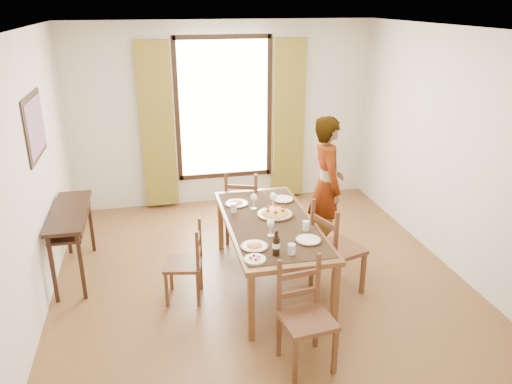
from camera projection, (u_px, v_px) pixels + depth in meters
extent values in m
plane|color=#482916|center=(261.00, 281.00, 5.62)|extent=(5.00, 5.00, 0.00)
cube|color=beige|center=(224.00, 115.00, 7.41)|extent=(4.50, 0.10, 2.70)
cube|color=beige|center=(359.00, 302.00, 2.85)|extent=(4.50, 0.10, 2.70)
cube|color=beige|center=(28.00, 183.00, 4.68)|extent=(0.10, 5.00, 2.70)
cube|color=beige|center=(457.00, 153.00, 5.58)|extent=(0.10, 5.00, 2.70)
cube|color=white|center=(262.00, 27.00, 4.63)|extent=(4.50, 5.00, 0.04)
cube|color=white|center=(224.00, 109.00, 7.34)|extent=(1.30, 0.04, 2.00)
cube|color=olive|center=(157.00, 126.00, 7.16)|extent=(0.48, 0.10, 2.40)
cube|color=olive|center=(289.00, 120.00, 7.56)|extent=(0.48, 0.10, 2.40)
cube|color=black|center=(35.00, 126.00, 5.08)|extent=(0.02, 0.86, 0.66)
cube|color=#C74C25|center=(36.00, 126.00, 5.09)|extent=(0.01, 0.76, 0.56)
cube|color=black|center=(69.00, 212.00, 5.48)|extent=(0.38, 1.20, 0.04)
cube|color=black|center=(70.00, 222.00, 5.52)|extent=(0.34, 1.10, 0.03)
cube|color=black|center=(53.00, 270.00, 5.09)|extent=(0.04, 0.04, 0.76)
cube|color=black|center=(67.00, 225.00, 6.10)|extent=(0.04, 0.04, 0.76)
cube|color=black|center=(82.00, 267.00, 5.15)|extent=(0.04, 0.04, 0.76)
cube|color=black|center=(91.00, 223.00, 6.15)|extent=(0.04, 0.04, 0.76)
cube|color=brown|center=(270.00, 224.00, 5.32)|extent=(0.93, 1.98, 0.05)
cube|color=black|center=(270.00, 221.00, 5.31)|extent=(0.85, 1.82, 0.01)
cube|color=brown|center=(251.00, 308.00, 4.52)|extent=(0.06, 0.06, 0.70)
cube|color=brown|center=(221.00, 223.00, 6.22)|extent=(0.06, 0.06, 0.70)
cube|color=brown|center=(335.00, 297.00, 4.69)|extent=(0.06, 0.06, 0.70)
cube|color=brown|center=(283.00, 218.00, 6.38)|extent=(0.06, 0.06, 0.70)
cube|color=brown|center=(183.00, 264.00, 5.16)|extent=(0.44, 0.44, 0.04)
cube|color=brown|center=(171.00, 273.00, 5.38)|extent=(0.04, 0.04, 0.40)
cube|color=brown|center=(201.00, 273.00, 5.39)|extent=(0.04, 0.04, 0.40)
cube|color=brown|center=(167.00, 289.00, 5.08)|extent=(0.04, 0.04, 0.40)
cube|color=brown|center=(198.00, 289.00, 5.09)|extent=(0.04, 0.04, 0.40)
cube|color=brown|center=(200.00, 238.00, 5.23)|extent=(0.03, 0.03, 0.45)
cube|color=brown|center=(197.00, 252.00, 4.93)|extent=(0.03, 0.03, 0.45)
cube|color=brown|center=(199.00, 252.00, 5.12)|extent=(0.09, 0.32, 0.04)
cube|color=brown|center=(198.00, 238.00, 5.06)|extent=(0.09, 0.32, 0.04)
cube|color=brown|center=(244.00, 206.00, 6.43)|extent=(0.56, 0.56, 0.04)
cube|color=brown|center=(260.00, 218.00, 6.66)|extent=(0.04, 0.04, 0.46)
cube|color=brown|center=(256.00, 230.00, 6.32)|extent=(0.04, 0.04, 0.46)
cube|color=brown|center=(233.00, 216.00, 6.71)|extent=(0.04, 0.04, 0.46)
cube|color=brown|center=(227.00, 228.00, 6.37)|extent=(0.04, 0.04, 0.46)
cube|color=brown|center=(256.00, 194.00, 6.13)|extent=(0.04, 0.04, 0.52)
cube|color=brown|center=(226.00, 192.00, 6.19)|extent=(0.04, 0.04, 0.52)
cube|color=brown|center=(241.00, 201.00, 6.19)|extent=(0.36, 0.16, 0.05)
cube|color=brown|center=(241.00, 187.00, 6.13)|extent=(0.36, 0.16, 0.05)
cube|color=brown|center=(307.00, 320.00, 4.18)|extent=(0.47, 0.47, 0.04)
cube|color=brown|center=(295.00, 360.00, 4.05)|extent=(0.04, 0.04, 0.45)
cube|color=brown|center=(279.00, 334.00, 4.37)|extent=(0.04, 0.04, 0.45)
cube|color=brown|center=(335.00, 351.00, 4.16)|extent=(0.04, 0.04, 0.45)
cube|color=brown|center=(316.00, 326.00, 4.48)|extent=(0.04, 0.04, 0.45)
cube|color=brown|center=(279.00, 286.00, 4.20)|extent=(0.04, 0.04, 0.50)
cube|color=brown|center=(318.00, 279.00, 4.31)|extent=(0.04, 0.04, 0.50)
cube|color=brown|center=(298.00, 293.00, 4.29)|extent=(0.36, 0.07, 0.05)
cube|color=brown|center=(299.00, 275.00, 4.23)|extent=(0.36, 0.07, 0.05)
cube|color=brown|center=(338.00, 249.00, 5.28)|extent=(0.58, 0.58, 0.04)
cube|color=brown|center=(363.00, 272.00, 5.31)|extent=(0.04, 0.04, 0.49)
cube|color=brown|center=(334.00, 282.00, 5.12)|extent=(0.04, 0.04, 0.49)
cube|color=brown|center=(339.00, 257.00, 5.62)|extent=(0.04, 0.04, 0.49)
cube|color=brown|center=(311.00, 266.00, 5.44)|extent=(0.04, 0.04, 0.49)
cube|color=brown|center=(336.00, 237.00, 4.93)|extent=(0.04, 0.04, 0.55)
cube|color=brown|center=(312.00, 223.00, 5.25)|extent=(0.04, 0.04, 0.55)
cube|color=brown|center=(323.00, 240.00, 5.13)|extent=(0.15, 0.38, 0.05)
cube|color=brown|center=(324.00, 222.00, 5.06)|extent=(0.15, 0.38, 0.05)
imported|color=gray|center=(327.00, 185.00, 6.04)|extent=(0.67, 0.48, 1.71)
cylinder|color=silver|center=(306.00, 226.00, 5.08)|extent=(0.07, 0.07, 0.10)
cylinder|color=silver|center=(234.00, 208.00, 5.52)|extent=(0.07, 0.07, 0.10)
cylinder|color=silver|center=(291.00, 249.00, 4.61)|extent=(0.07, 0.07, 0.10)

